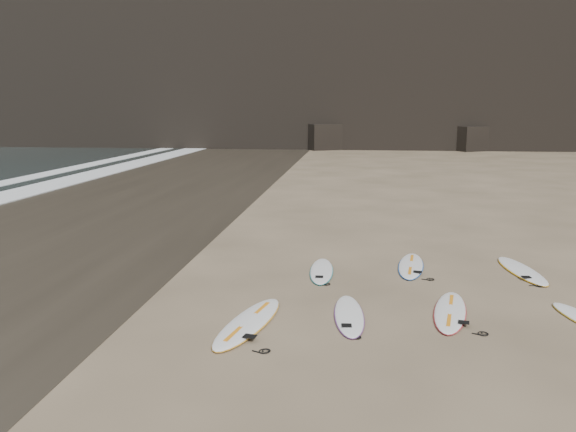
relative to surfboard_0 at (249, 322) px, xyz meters
name	(u,v)px	position (x,y,z in m)	size (l,w,h in m)	color
ground	(491,314)	(4.65, 1.10, -0.05)	(240.00, 240.00, 0.00)	#897559
wet_sand	(94,210)	(-8.35, 11.10, -0.05)	(12.00, 200.00, 0.01)	#383026
surfboard_0	(249,322)	(0.00, 0.00, 0.00)	(0.66, 2.77, 0.10)	white
surfboard_1	(349,315)	(1.87, 0.62, -0.01)	(0.55, 2.29, 0.08)	white
surfboard_2	(450,311)	(3.86, 1.05, -0.01)	(0.59, 2.46, 0.09)	white
surfboard_5	(322,270)	(1.16, 3.58, -0.01)	(0.55, 2.27, 0.08)	white
surfboard_6	(411,265)	(3.41, 4.30, -0.01)	(0.60, 2.48, 0.09)	white
surfboard_7	(522,270)	(6.09, 4.17, 0.00)	(0.61, 2.55, 0.09)	white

